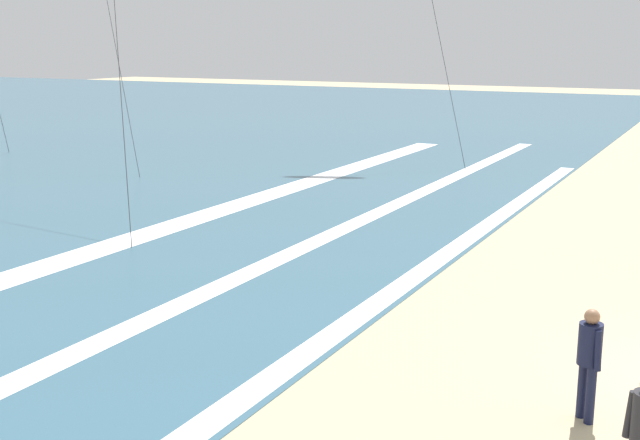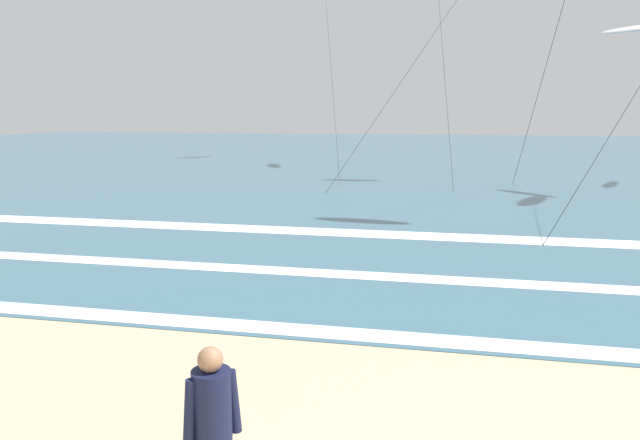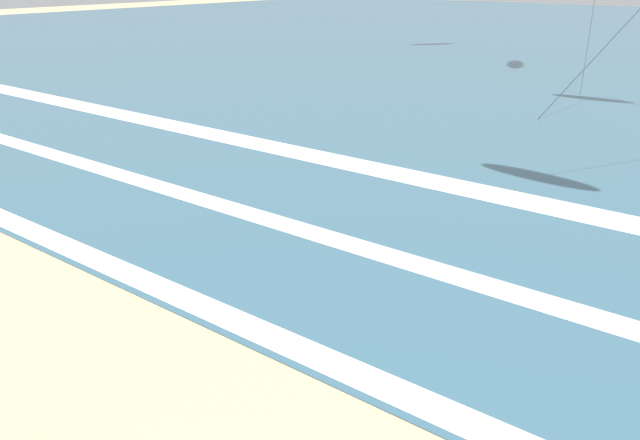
# 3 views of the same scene
# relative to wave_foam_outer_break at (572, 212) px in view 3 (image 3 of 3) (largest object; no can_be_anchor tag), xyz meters

# --- Properties ---
(wave_foam_shoreline) EXTENTS (42.90, 0.54, 0.01)m
(wave_foam_shoreline) POSITION_rel_wave_foam_outer_break_xyz_m (0.50, -7.80, 0.00)
(wave_foam_shoreline) COLOR white
(wave_foam_shoreline) RESTS_ON ocean_surface
(wave_foam_mid_break) EXTENTS (53.41, 0.63, 0.01)m
(wave_foam_mid_break) POSITION_rel_wave_foam_outer_break_xyz_m (2.28, -4.41, 0.00)
(wave_foam_mid_break) COLOR white
(wave_foam_mid_break) RESTS_ON ocean_surface
(wave_foam_outer_break) EXTENTS (53.58, 1.09, 0.01)m
(wave_foam_outer_break) POSITION_rel_wave_foam_outer_break_xyz_m (0.00, 0.00, 0.00)
(wave_foam_outer_break) COLOR white
(wave_foam_outer_break) RESTS_ON ocean_surface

